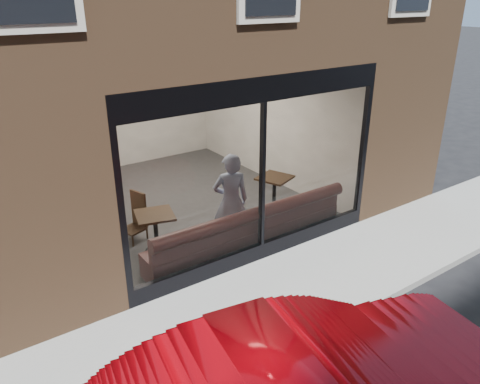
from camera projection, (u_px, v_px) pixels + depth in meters
ground at (346, 319)px, 6.78m from camera, size 120.00×120.00×0.00m
sidewalk_near at (300, 286)px, 7.53m from camera, size 40.00×2.00×0.01m
kerb_near at (349, 317)px, 6.72m from camera, size 40.00×0.10×0.12m
host_building_pier_right at (241, 91)px, 14.15m from camera, size 2.50×12.00×3.20m
host_building_backfill at (86, 89)px, 14.42m from camera, size 5.00×6.00×3.20m
cafe_floor at (181, 201)px, 10.53m from camera, size 6.00×6.00×0.00m
cafe_ceiling at (173, 56)px, 9.28m from camera, size 6.00×6.00×0.00m
cafe_wall_back at (123, 107)px, 12.16m from camera, size 5.00×0.00×5.00m
cafe_wall_left at (57, 155)px, 8.59m from camera, size 0.00×6.00×6.00m
cafe_wall_right at (270, 117)px, 11.22m from camera, size 0.00×6.00×6.00m
storefront_kick at (261, 251)px, 8.26m from camera, size 5.00×0.10×0.30m
storefront_header at (264, 89)px, 7.14m from camera, size 5.00×0.10×0.40m
storefront_mullion at (262, 177)px, 7.71m from camera, size 0.06×0.10×2.50m
storefront_glass at (263, 178)px, 7.69m from camera, size 4.80×0.00×4.80m
banquette at (248, 238)px, 8.53m from camera, size 4.00×0.55×0.45m
person at (231, 201)px, 8.41m from camera, size 0.76×0.64×1.79m
cafe_table_left at (155, 215)px, 8.24m from camera, size 0.80×0.80×0.04m
cafe_table_right at (275, 178)px, 9.89m from camera, size 0.83×0.83×0.04m
cafe_chair_left at (133, 229)px, 8.82m from camera, size 0.49×0.49×0.04m
wall_poster at (80, 169)px, 7.67m from camera, size 0.02×0.57×0.76m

